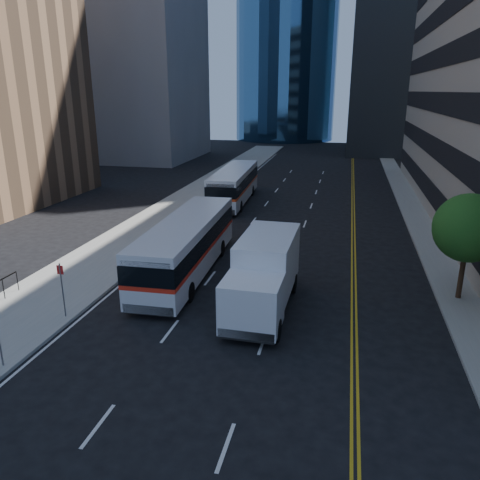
{
  "coord_description": "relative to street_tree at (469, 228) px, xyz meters",
  "views": [
    {
      "loc": [
        3.33,
        -14.52,
        9.7
      ],
      "look_at": [
        -1.48,
        6.46,
        2.8
      ],
      "focal_mm": 35.0,
      "sensor_mm": 36.0,
      "label": 1
    }
  ],
  "objects": [
    {
      "name": "ground",
      "position": [
        -9.0,
        -8.0,
        -3.64
      ],
      "size": [
        160.0,
        160.0,
        0.0
      ],
      "primitive_type": "plane",
      "color": "black",
      "rests_on": "ground"
    },
    {
      "name": "sidewalk_west",
      "position": [
        -19.5,
        17.0,
        -3.57
      ],
      "size": [
        5.0,
        90.0,
        0.15
      ],
      "primitive_type": "cube",
      "color": "gray",
      "rests_on": "ground"
    },
    {
      "name": "sidewalk_east",
      "position": [
        -0.0,
        17.0,
        -3.57
      ],
      "size": [
        2.0,
        90.0,
        0.15
      ],
      "primitive_type": "cube",
      "color": "gray",
      "rests_on": "ground"
    },
    {
      "name": "midrise_west",
      "position": [
        -37.0,
        44.0,
        13.86
      ],
      "size": [
        18.0,
        18.0,
        35.0
      ],
      "primitive_type": "cube",
      "color": "gray",
      "rests_on": "ground"
    },
    {
      "name": "street_tree",
      "position": [
        0.0,
        0.0,
        0.0
      ],
      "size": [
        3.2,
        3.2,
        5.1
      ],
      "color": "#332114",
      "rests_on": "sidewalk_east"
    },
    {
      "name": "bus_front",
      "position": [
        -13.92,
        0.48,
        -1.98
      ],
      "size": [
        2.96,
        11.88,
        3.04
      ],
      "rotation": [
        0.0,
        0.0,
        0.03
      ],
      "color": "silver",
      "rests_on": "ground"
    },
    {
      "name": "bus_rear",
      "position": [
        -15.46,
        17.88,
        -2.0
      ],
      "size": [
        3.1,
        11.76,
        3.0
      ],
      "rotation": [
        0.0,
        0.0,
        0.05
      ],
      "color": "white",
      "rests_on": "ground"
    },
    {
      "name": "box_truck",
      "position": [
        -9.01,
        -3.07,
        -1.89
      ],
      "size": [
        2.53,
        6.99,
        3.33
      ],
      "rotation": [
        0.0,
        0.0,
        -0.02
      ],
      "color": "white",
      "rests_on": "ground"
    }
  ]
}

